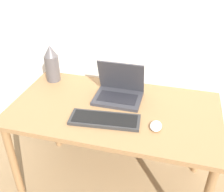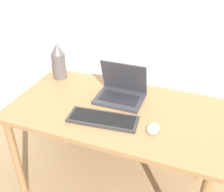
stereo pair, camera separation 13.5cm
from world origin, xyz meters
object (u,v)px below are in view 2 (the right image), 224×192
keyboard (103,119)px  mouse (153,129)px  vase (58,61)px  laptop (122,91)px

keyboard → mouse: 0.30m
keyboard → mouse: (0.30, 0.01, 0.01)m
mouse → vase: size_ratio=0.35×
laptop → keyboard: bearing=-94.6°
keyboard → mouse: mouse is taller
laptop → mouse: size_ratio=3.20×
laptop → mouse: laptop is taller
mouse → vase: vase is taller
keyboard → mouse: bearing=2.0°
mouse → laptop: bearing=136.2°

